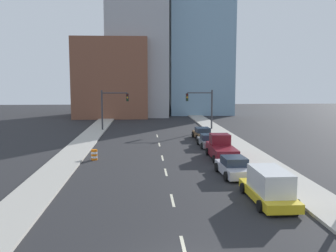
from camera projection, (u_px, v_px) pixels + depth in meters
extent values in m
cube|color=#ADA89E|center=(101.00, 125.00, 59.79)|extent=(2.82, 93.38, 0.18)
cube|color=#ADA89E|center=(207.00, 124.00, 60.87)|extent=(2.82, 93.38, 0.18)
cube|color=beige|center=(184.00, 247.00, 16.07)|extent=(0.16, 2.40, 0.01)
cube|color=beige|center=(172.00, 200.00, 22.41)|extent=(0.16, 2.40, 0.01)
cube|color=beige|center=(166.00, 172.00, 29.28)|extent=(0.16, 2.40, 0.01)
cube|color=beige|center=(162.00, 158.00, 34.64)|extent=(0.16, 2.40, 0.01)
cube|color=beige|center=(159.00, 145.00, 41.90)|extent=(0.16, 2.40, 0.01)
cube|color=beige|center=(157.00, 136.00, 48.44)|extent=(0.16, 2.40, 0.01)
cube|color=brown|center=(113.00, 79.00, 75.66)|extent=(14.00, 16.00, 15.10)
cube|color=#A8A8AD|center=(138.00, 46.00, 79.11)|extent=(12.00, 20.00, 28.72)
cube|color=#7A9EB7|center=(197.00, 46.00, 83.85)|extent=(13.00, 20.00, 29.63)
cylinder|color=#38383D|center=(102.00, 111.00, 53.04)|extent=(0.24, 0.24, 5.79)
cylinder|color=#38383D|center=(115.00, 93.00, 52.85)|extent=(3.61, 0.16, 0.16)
cube|color=black|center=(127.00, 97.00, 53.04)|extent=(0.34, 0.32, 1.10)
cylinder|color=#4C0C0C|center=(127.00, 95.00, 52.83)|extent=(0.22, 0.04, 0.22)
cylinder|color=yellow|center=(127.00, 97.00, 52.87)|extent=(0.22, 0.04, 0.22)
cylinder|color=#0C3F14|center=(127.00, 100.00, 52.91)|extent=(0.22, 0.04, 0.22)
cylinder|color=#38383D|center=(212.00, 110.00, 54.03)|extent=(0.24, 0.24, 5.79)
cylinder|color=#38383D|center=(200.00, 93.00, 53.61)|extent=(3.61, 0.16, 0.16)
cube|color=black|center=(187.00, 97.00, 53.57)|extent=(0.34, 0.32, 1.10)
cylinder|color=#4C0C0C|center=(187.00, 95.00, 53.36)|extent=(0.22, 0.04, 0.22)
cylinder|color=yellow|center=(187.00, 97.00, 53.41)|extent=(0.22, 0.04, 0.22)
cylinder|color=#0C3F14|center=(187.00, 100.00, 53.45)|extent=(0.22, 0.04, 0.22)
cylinder|color=orange|center=(94.00, 159.00, 33.78)|extent=(0.56, 0.56, 0.19)
cylinder|color=white|center=(94.00, 157.00, 33.76)|extent=(0.56, 0.56, 0.19)
cylinder|color=orange|center=(94.00, 155.00, 33.74)|extent=(0.56, 0.56, 0.19)
cylinder|color=white|center=(94.00, 153.00, 33.71)|extent=(0.56, 0.56, 0.19)
cylinder|color=orange|center=(94.00, 151.00, 33.69)|extent=(0.56, 0.56, 0.19)
cube|color=gold|center=(268.00, 194.00, 22.15)|extent=(2.07, 5.59, 0.52)
cube|color=silver|center=(270.00, 180.00, 21.76)|extent=(1.81, 3.47, 1.30)
cylinder|color=black|center=(243.00, 188.00, 23.79)|extent=(0.23, 0.66, 0.66)
cylinder|color=black|center=(275.00, 187.00, 23.94)|extent=(0.23, 0.66, 0.66)
cylinder|color=black|center=(260.00, 206.00, 20.37)|extent=(0.23, 0.66, 0.66)
cylinder|color=black|center=(297.00, 205.00, 20.53)|extent=(0.23, 0.66, 0.66)
cube|color=#B2B2BC|center=(234.00, 169.00, 28.10)|extent=(2.08, 4.59, 0.65)
cube|color=#1E2838|center=(234.00, 161.00, 28.03)|extent=(1.74, 2.10, 0.61)
cylinder|color=black|center=(217.00, 167.00, 29.40)|extent=(0.25, 0.71, 0.70)
cylinder|color=black|center=(241.00, 167.00, 29.61)|extent=(0.25, 0.71, 0.70)
cylinder|color=black|center=(226.00, 176.00, 26.64)|extent=(0.25, 0.71, 0.70)
cylinder|color=black|center=(252.00, 176.00, 26.85)|extent=(0.25, 0.71, 0.70)
cube|color=maroon|center=(222.00, 151.00, 34.33)|extent=(2.03, 5.68, 1.00)
cube|color=maroon|center=(220.00, 139.00, 35.06)|extent=(1.77, 1.71, 0.97)
cylinder|color=black|center=(207.00, 151.00, 36.05)|extent=(0.22, 0.68, 0.68)
cylinder|color=black|center=(228.00, 151.00, 36.18)|extent=(0.22, 0.68, 0.68)
cylinder|color=black|center=(214.00, 159.00, 32.57)|extent=(0.22, 0.68, 0.68)
cylinder|color=black|center=(237.00, 159.00, 32.70)|extent=(0.22, 0.68, 0.68)
cube|color=slate|center=(208.00, 142.00, 40.56)|extent=(1.84, 4.53, 0.60)
cube|color=#1E2838|center=(208.00, 137.00, 40.49)|extent=(1.59, 2.05, 0.57)
cylinder|color=black|center=(198.00, 142.00, 41.89)|extent=(0.23, 0.68, 0.67)
cylinder|color=black|center=(214.00, 141.00, 42.03)|extent=(0.23, 0.68, 0.67)
cylinder|color=black|center=(202.00, 146.00, 39.12)|extent=(0.23, 0.68, 0.67)
cylinder|color=black|center=(219.00, 146.00, 39.27)|extent=(0.23, 0.68, 0.67)
cube|color=brown|center=(203.00, 135.00, 45.94)|extent=(2.04, 4.66, 0.62)
cube|color=#1E2838|center=(203.00, 130.00, 45.87)|extent=(1.72, 2.13, 0.59)
cylinder|color=black|center=(193.00, 135.00, 47.27)|extent=(0.25, 0.70, 0.70)
cylinder|color=black|center=(208.00, 134.00, 47.46)|extent=(0.25, 0.70, 0.70)
cylinder|color=black|center=(197.00, 138.00, 44.45)|extent=(0.25, 0.70, 0.70)
cylinder|color=black|center=(213.00, 138.00, 44.65)|extent=(0.25, 0.70, 0.70)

